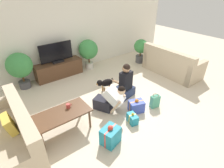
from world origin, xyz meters
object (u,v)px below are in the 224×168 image
(potted_plant_back_right, at_px, (88,50))
(person_kneeling, at_px, (110,99))
(sofa_left, at_px, (10,139))
(dog, at_px, (105,83))
(person_sitting, at_px, (125,85))
(potted_plant_back_left, at_px, (20,66))
(tv, at_px, (56,54))
(mug, at_px, (68,106))
(gift_bag_a, at_px, (155,101))
(coffee_table, at_px, (62,115))
(gift_box_a, at_px, (132,118))
(gift_box_b, at_px, (136,106))
(tv_console, at_px, (59,69))
(gift_box_c, at_px, (110,136))
(potted_plant_corner_right, at_px, (141,48))
(sofa_right, at_px, (171,64))

(potted_plant_back_right, bearing_deg, person_kneeling, -109.61)
(sofa_left, distance_m, dog, 2.56)
(potted_plant_back_right, distance_m, person_sitting, 2.10)
(sofa_left, height_order, potted_plant_back_left, potted_plant_back_left)
(tv, xyz_separation_m, mug, (-0.72, -2.28, -0.24))
(sofa_left, distance_m, gift_bag_a, 3.11)
(coffee_table, height_order, gift_box_a, coffee_table)
(gift_bag_a, bearing_deg, gift_box_b, 161.49)
(gift_box_b, xyz_separation_m, mug, (-1.44, 0.49, 0.38))
(gift_bag_a, relative_size, mug, 2.83)
(gift_box_b, bearing_deg, potted_plant_back_left, 123.48)
(person_kneeling, bearing_deg, sofa_left, 148.79)
(person_sitting, xyz_separation_m, dog, (-0.27, 0.50, -0.08))
(potted_plant_back_right, xyz_separation_m, gift_bag_a, (0.11, -2.88, -0.49))
(person_sitting, distance_m, dog, 0.58)
(tv_console, bearing_deg, tv, 90.00)
(dog, bearing_deg, sofa_left, -67.33)
(potted_plant_back_left, xyz_separation_m, gift_box_c, (0.75, -3.11, -0.49))
(potted_plant_corner_right, bearing_deg, gift_box_a, -137.91)
(sofa_right, bearing_deg, potted_plant_back_right, 44.37)
(tv_console, bearing_deg, gift_bag_a, -67.85)
(sofa_right, xyz_separation_m, potted_plant_back_right, (-1.94, 1.98, 0.34))
(tv_console, relative_size, tv, 1.44)
(dog, height_order, mug, mug)
(potted_plant_back_left, distance_m, dog, 2.36)
(potted_plant_corner_right, xyz_separation_m, gift_box_c, (-3.19, -2.40, -0.36))
(gift_box_a, bearing_deg, gift_bag_a, 5.06)
(sofa_right, distance_m, person_kneeling, 2.79)
(person_sitting, relative_size, gift_box_a, 3.15)
(potted_plant_back_left, xyz_separation_m, gift_bag_a, (2.27, -2.88, -0.50))
(sofa_right, bearing_deg, person_kneeling, 97.06)
(gift_box_a, bearing_deg, gift_box_b, 34.33)
(person_kneeling, distance_m, dog, 0.85)
(potted_plant_corner_right, height_order, gift_box_c, potted_plant_corner_right)
(person_kneeling, bearing_deg, gift_box_a, -105.79)
(person_kneeling, distance_m, gift_bag_a, 1.10)
(tv_console, relative_size, gift_bag_a, 4.29)
(coffee_table, height_order, gift_box_b, coffee_table)
(coffee_table, xyz_separation_m, potted_plant_corner_right, (3.77, 1.60, 0.12))
(coffee_table, xyz_separation_m, tv_console, (0.91, 2.36, -0.18))
(tv_console, distance_m, tv, 0.52)
(sofa_right, relative_size, potted_plant_back_left, 1.76)
(tv, distance_m, person_sitting, 2.35)
(gift_box_c, xyz_separation_m, gift_bag_a, (1.52, 0.23, -0.02))
(person_kneeling, xyz_separation_m, gift_box_c, (-0.58, -0.78, -0.13))
(tv_console, relative_size, potted_plant_corner_right, 1.66)
(sofa_left, bearing_deg, person_sitting, 92.75)
(gift_box_b, relative_size, mug, 3.32)
(gift_bag_a, bearing_deg, sofa_right, 26.25)
(coffee_table, relative_size, tv_console, 0.75)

